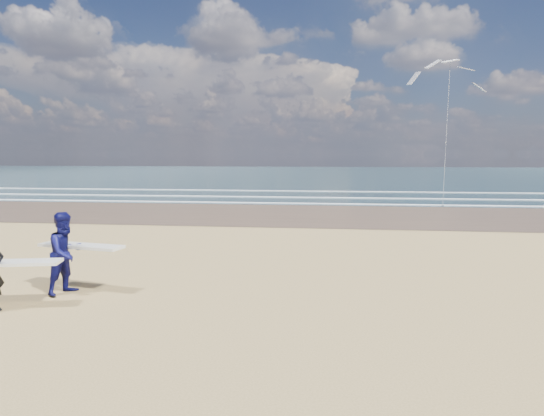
# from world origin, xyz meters

# --- Properties ---
(ocean) EXTENTS (220.00, 100.00, 0.02)m
(ocean) POSITION_xyz_m (20.00, 72.00, 0.01)
(ocean) COLOR #1B343B
(ocean) RESTS_ON ground
(foam_breakers) EXTENTS (220.00, 11.70, 0.05)m
(foam_breakers) POSITION_xyz_m (20.00, 28.10, 0.05)
(foam_breakers) COLOR white
(foam_breakers) RESTS_ON ground
(surfer_far) EXTENTS (2.26, 1.39, 1.98)m
(surfer_far) POSITION_xyz_m (0.14, 1.01, 1.00)
(surfer_far) COLOR #0D0D4B
(surfer_far) RESTS_ON ground
(kite_1) EXTENTS (5.39, 4.69, 10.95)m
(kite_1) POSITION_xyz_m (14.08, 24.92, 5.91)
(kite_1) COLOR slate
(kite_1) RESTS_ON ground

